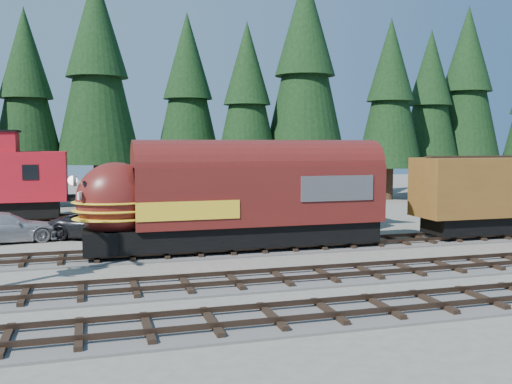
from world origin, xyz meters
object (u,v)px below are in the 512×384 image
object	(u,v)px
locomotive	(229,203)
depot	(251,180)
pickup_truck_a	(104,224)
pickup_truck_b	(5,227)

from	to	relation	value
locomotive	depot	bearing A→B (deg)	65.71
pickup_truck_a	pickup_truck_b	bearing A→B (deg)	113.77
depot	pickup_truck_a	distance (m)	8.84
locomotive	pickup_truck_b	xyz separation A→B (m)	(-10.56, 5.81, -1.57)
locomotive	pickup_truck_a	distance (m)	8.08
locomotive	pickup_truck_a	xyz separation A→B (m)	(-5.59, 5.61, -1.59)
pickup_truck_a	pickup_truck_b	size ratio (longest dim) A/B	1.02
pickup_truck_a	locomotive	bearing A→B (deg)	-109.10
depot	locomotive	distance (m)	7.16
depot	pickup_truck_b	xyz separation A→B (m)	(-13.50, -0.69, -2.17)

